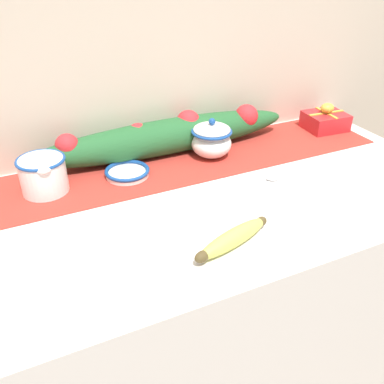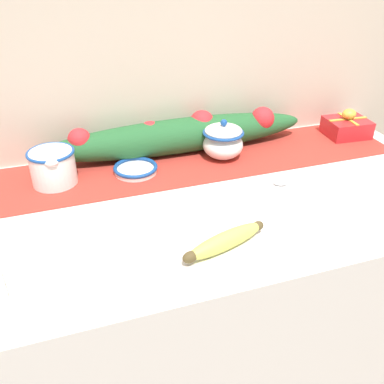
{
  "view_description": "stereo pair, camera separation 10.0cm",
  "coord_description": "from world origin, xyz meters",
  "px_view_note": "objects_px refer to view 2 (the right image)",
  "views": [
    {
      "loc": [
        -0.43,
        -0.82,
        1.49
      ],
      "look_at": [
        -0.06,
        -0.04,
        0.98
      ],
      "focal_mm": 40.0,
      "sensor_mm": 36.0,
      "label": 1
    },
    {
      "loc": [
        -0.34,
        -0.86,
        1.49
      ],
      "look_at": [
        -0.06,
        -0.04,
        0.98
      ],
      "focal_mm": 40.0,
      "sensor_mm": 36.0,
      "label": 2
    }
  ],
  "objects_px": {
    "small_dish": "(136,169)",
    "gift_box": "(347,126)",
    "cream_pitcher": "(53,166)",
    "sugar_bowl": "(223,141)",
    "spoon": "(275,183)",
    "banana": "(225,241)"
  },
  "relations": [
    {
      "from": "small_dish",
      "to": "banana",
      "type": "bearing_deg",
      "value": -74.58
    },
    {
      "from": "banana",
      "to": "gift_box",
      "type": "bearing_deg",
      "value": 35.12
    },
    {
      "from": "cream_pitcher",
      "to": "small_dish",
      "type": "distance_m",
      "value": 0.22
    },
    {
      "from": "gift_box",
      "to": "small_dish",
      "type": "bearing_deg",
      "value": -177.23
    },
    {
      "from": "spoon",
      "to": "gift_box",
      "type": "distance_m",
      "value": 0.43
    },
    {
      "from": "sugar_bowl",
      "to": "gift_box",
      "type": "bearing_deg",
      "value": 3.06
    },
    {
      "from": "sugar_bowl",
      "to": "banana",
      "type": "distance_m",
      "value": 0.43
    },
    {
      "from": "cream_pitcher",
      "to": "spoon",
      "type": "xyz_separation_m",
      "value": [
        0.55,
        -0.19,
        -0.05
      ]
    },
    {
      "from": "cream_pitcher",
      "to": "spoon",
      "type": "relative_size",
      "value": 0.73
    },
    {
      "from": "small_dish",
      "to": "banana",
      "type": "xyz_separation_m",
      "value": [
        0.11,
        -0.39,
        0.01
      ]
    },
    {
      "from": "cream_pitcher",
      "to": "gift_box",
      "type": "distance_m",
      "value": 0.92
    },
    {
      "from": "cream_pitcher",
      "to": "small_dish",
      "type": "height_order",
      "value": "cream_pitcher"
    },
    {
      "from": "small_dish",
      "to": "spoon",
      "type": "xyz_separation_m",
      "value": [
        0.34,
        -0.18,
        -0.01
      ]
    },
    {
      "from": "sugar_bowl",
      "to": "gift_box",
      "type": "xyz_separation_m",
      "value": [
        0.44,
        0.02,
        -0.02
      ]
    },
    {
      "from": "sugar_bowl",
      "to": "banana",
      "type": "bearing_deg",
      "value": -111.37
    },
    {
      "from": "banana",
      "to": "gift_box",
      "type": "height_order",
      "value": "gift_box"
    },
    {
      "from": "cream_pitcher",
      "to": "gift_box",
      "type": "bearing_deg",
      "value": 1.43
    },
    {
      "from": "spoon",
      "to": "gift_box",
      "type": "bearing_deg",
      "value": 46.74
    },
    {
      "from": "cream_pitcher",
      "to": "banana",
      "type": "distance_m",
      "value": 0.51
    },
    {
      "from": "sugar_bowl",
      "to": "small_dish",
      "type": "distance_m",
      "value": 0.27
    },
    {
      "from": "cream_pitcher",
      "to": "gift_box",
      "type": "xyz_separation_m",
      "value": [
        0.92,
        0.02,
        -0.02
      ]
    },
    {
      "from": "small_dish",
      "to": "gift_box",
      "type": "relative_size",
      "value": 0.88
    }
  ]
}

